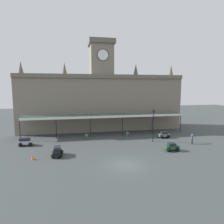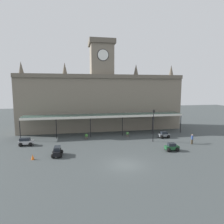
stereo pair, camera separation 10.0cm
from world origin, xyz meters
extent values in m
plane|color=#3E4445|center=(0.00, 0.00, 0.00)|extent=(140.00, 140.00, 0.00)
cube|color=slate|center=(0.00, 20.97, 6.06)|extent=(35.29, 6.31, 12.13)
cube|color=#685F52|center=(0.00, 17.66, 11.73)|extent=(35.29, 0.30, 0.80)
cube|color=slate|center=(0.00, 20.97, 15.33)|extent=(4.80, 4.80, 6.40)
cube|color=#61594D|center=(0.00, 20.97, 19.03)|extent=(5.50, 5.50, 1.00)
cylinder|color=white|center=(0.00, 18.51, 16.10)|extent=(2.20, 0.12, 2.20)
cylinder|color=black|center=(0.00, 18.55, 16.10)|extent=(2.46, 0.06, 2.46)
cone|color=#5B5448|center=(-16.65, 20.97, 13.43)|extent=(1.10, 1.10, 2.60)
cone|color=#5B5448|center=(-7.94, 20.97, 13.43)|extent=(1.10, 1.10, 2.60)
cone|color=#5B5448|center=(7.94, 20.97, 13.43)|extent=(1.10, 1.10, 2.60)
cone|color=#5B5448|center=(16.65, 20.97, 13.43)|extent=(1.10, 1.10, 2.60)
cube|color=#38564C|center=(0.00, 15.61, 4.04)|extent=(31.40, 3.20, 0.16)
cube|color=silver|center=(0.00, 14.01, 3.84)|extent=(31.40, 0.12, 0.44)
cylinder|color=black|center=(-15.70, 14.16, 1.98)|extent=(0.14, 0.14, 3.96)
cylinder|color=black|center=(-9.42, 14.16, 1.98)|extent=(0.14, 0.14, 3.96)
cylinder|color=black|center=(-3.14, 14.16, 1.98)|extent=(0.14, 0.14, 3.96)
cylinder|color=black|center=(3.14, 14.16, 1.98)|extent=(0.14, 0.14, 3.96)
cylinder|color=black|center=(9.42, 14.16, 1.98)|extent=(0.14, 0.14, 3.96)
cylinder|color=black|center=(15.70, 14.16, 1.98)|extent=(0.14, 0.14, 3.96)
cube|color=slate|center=(10.42, 10.90, 0.52)|extent=(2.07, 0.94, 0.50)
cube|color=#1E232B|center=(10.37, 10.90, 0.98)|extent=(1.12, 0.83, 0.42)
sphere|color=black|center=(11.09, 11.36, 0.32)|extent=(0.64, 0.64, 0.64)
sphere|color=black|center=(11.11, 10.48, 0.32)|extent=(0.64, 0.64, 0.64)
sphere|color=black|center=(9.74, 11.32, 0.32)|extent=(0.64, 0.64, 0.64)
sphere|color=black|center=(9.76, 10.44, 0.32)|extent=(0.64, 0.64, 0.64)
cube|color=#1E512D|center=(8.19, 3.75, 0.52)|extent=(2.09, 0.99, 0.50)
cube|color=#1E232B|center=(8.14, 3.75, 0.98)|extent=(1.14, 0.86, 0.42)
sphere|color=black|center=(8.88, 4.15, 0.32)|extent=(0.64, 0.64, 0.64)
sphere|color=black|center=(8.84, 3.27, 0.32)|extent=(0.64, 0.64, 0.64)
sphere|color=black|center=(7.54, 4.22, 0.32)|extent=(0.64, 0.64, 0.64)
sphere|color=black|center=(7.49, 3.34, 0.32)|extent=(0.64, 0.64, 0.64)
cube|color=#B2B5BA|center=(-13.88, 10.64, 0.54)|extent=(2.29, 1.00, 0.55)
cube|color=#1E232B|center=(-14.08, 10.65, 1.05)|extent=(1.59, 0.90, 0.45)
sphere|color=black|center=(-13.09, 11.06, 0.32)|extent=(0.64, 0.64, 0.64)
sphere|color=black|center=(-13.13, 10.16, 0.32)|extent=(0.64, 0.64, 0.64)
sphere|color=black|center=(-14.64, 11.12, 0.32)|extent=(0.64, 0.64, 0.64)
sphere|color=black|center=(-14.68, 10.23, 0.32)|extent=(0.64, 0.64, 0.64)
cube|color=black|center=(-8.47, 4.73, 0.54)|extent=(0.93, 2.26, 0.55)
cube|color=#1E232B|center=(-8.47, 4.93, 1.05)|extent=(0.85, 1.56, 0.45)
sphere|color=black|center=(-8.03, 3.95, 0.32)|extent=(0.64, 0.64, 0.64)
sphere|color=black|center=(-8.93, 3.96, 0.32)|extent=(0.64, 0.64, 0.64)
sphere|color=black|center=(-8.01, 5.50, 0.32)|extent=(0.64, 0.64, 0.64)
sphere|color=black|center=(-8.91, 5.51, 0.32)|extent=(0.64, 0.64, 0.64)
cylinder|color=brown|center=(13.10, 6.27, 0.41)|extent=(0.17, 0.17, 0.82)
cylinder|color=brown|center=(13.32, 6.32, 0.41)|extent=(0.17, 0.17, 0.82)
cylinder|color=#334C8C|center=(13.21, 6.30, 1.13)|extent=(0.34, 0.34, 0.62)
sphere|color=tan|center=(13.21, 6.30, 1.55)|extent=(0.23, 0.23, 0.23)
cylinder|color=black|center=(7.39, 8.98, 2.55)|extent=(0.13, 0.13, 5.10)
cube|color=black|center=(7.39, 8.98, 5.32)|extent=(0.30, 0.30, 0.44)
sphere|color=black|center=(7.39, 8.98, 5.60)|extent=(0.14, 0.14, 0.14)
cone|color=orange|center=(-11.52, 3.95, 0.35)|extent=(0.40, 0.40, 0.71)
cylinder|color=#47423D|center=(-4.01, 12.80, 0.21)|extent=(0.56, 0.56, 0.42)
sphere|color=#3B7631|center=(-4.01, 12.80, 0.66)|extent=(0.60, 0.60, 0.60)
cylinder|color=#47423D|center=(3.86, 12.97, 0.21)|extent=(0.56, 0.56, 0.42)
sphere|color=#3E7339|center=(3.86, 12.97, 0.66)|extent=(0.60, 0.60, 0.60)
camera|label=1|loc=(-5.88, -21.71, 9.46)|focal=30.64mm
camera|label=2|loc=(-5.78, -21.73, 9.46)|focal=30.64mm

